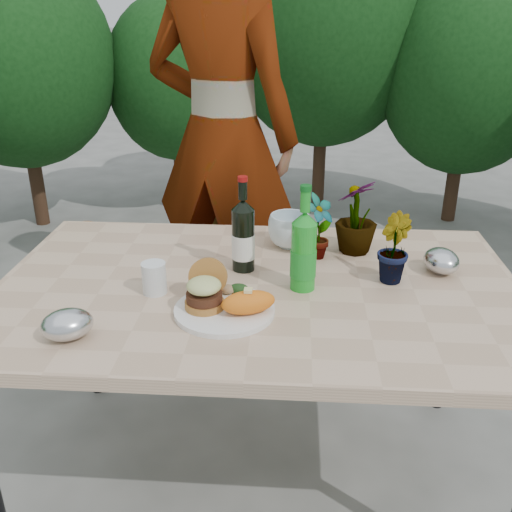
# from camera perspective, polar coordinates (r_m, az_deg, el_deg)

# --- Properties ---
(ground) EXTENTS (80.00, 80.00, 0.00)m
(ground) POSITION_cam_1_polar(r_m,az_deg,el_deg) (2.19, 0.15, -20.67)
(ground) COLOR #61615D
(ground) RESTS_ON ground
(patio_table) EXTENTS (1.60, 1.00, 0.75)m
(patio_table) POSITION_cam_1_polar(r_m,az_deg,el_deg) (1.77, 0.18, -4.50)
(patio_table) COLOR tan
(patio_table) RESTS_ON ground
(shrub_hedge) EXTENTS (6.90, 5.12, 2.32)m
(shrub_hedge) POSITION_cam_1_polar(r_m,az_deg,el_deg) (3.29, 1.40, 17.05)
(shrub_hedge) COLOR #382316
(shrub_hedge) RESTS_ON ground
(dinner_plate) EXTENTS (0.28, 0.28, 0.01)m
(dinner_plate) POSITION_cam_1_polar(r_m,az_deg,el_deg) (1.59, -3.17, -5.44)
(dinner_plate) COLOR white
(dinner_plate) RESTS_ON patio_table
(burger_stack) EXTENTS (0.11, 0.16, 0.11)m
(burger_stack) POSITION_cam_1_polar(r_m,az_deg,el_deg) (1.59, -5.10, -3.35)
(burger_stack) COLOR #B7722D
(burger_stack) RESTS_ON dinner_plate
(sweet_potato) EXTENTS (0.17, 0.12, 0.06)m
(sweet_potato) POSITION_cam_1_polar(r_m,az_deg,el_deg) (1.55, -0.78, -4.65)
(sweet_potato) COLOR orange
(sweet_potato) RESTS_ON dinner_plate
(grilled_veg) EXTENTS (0.08, 0.05, 0.03)m
(grilled_veg) POSITION_cam_1_polar(r_m,az_deg,el_deg) (1.66, -2.20, -3.29)
(grilled_veg) COLOR olive
(grilled_veg) RESTS_ON dinner_plate
(wine_bottle) EXTENTS (0.07, 0.07, 0.31)m
(wine_bottle) POSITION_cam_1_polar(r_m,az_deg,el_deg) (1.80, -1.29, 1.96)
(wine_bottle) COLOR black
(wine_bottle) RESTS_ON patio_table
(sparkling_water) EXTENTS (0.08, 0.08, 0.32)m
(sparkling_water) POSITION_cam_1_polar(r_m,az_deg,el_deg) (1.68, 4.78, 0.38)
(sparkling_water) COLOR #1B9624
(sparkling_water) RESTS_ON patio_table
(plastic_cup) EXTENTS (0.07, 0.07, 0.09)m
(plastic_cup) POSITION_cam_1_polar(r_m,az_deg,el_deg) (1.70, -10.15, -2.18)
(plastic_cup) COLOR silver
(plastic_cup) RESTS_ON patio_table
(seedling_left) EXTENTS (0.14, 0.14, 0.22)m
(seedling_left) POSITION_cam_1_polar(r_m,az_deg,el_deg) (1.89, 6.27, 2.89)
(seedling_left) COLOR #1F551D
(seedling_left) RESTS_ON patio_table
(seedling_mid) EXTENTS (0.11, 0.13, 0.21)m
(seedling_mid) POSITION_cam_1_polar(r_m,az_deg,el_deg) (1.78, 13.48, 0.79)
(seedling_mid) COLOR #2C5F20
(seedling_mid) RESTS_ON patio_table
(seedling_right) EXTENTS (0.20, 0.20, 0.25)m
(seedling_right) POSITION_cam_1_polar(r_m,az_deg,el_deg) (1.96, 10.02, 3.89)
(seedling_right) COLOR #235C1F
(seedling_right) RESTS_ON patio_table
(blue_bowl) EXTENTS (0.16, 0.16, 0.12)m
(blue_bowl) POSITION_cam_1_polar(r_m,az_deg,el_deg) (1.99, 3.37, 2.53)
(blue_bowl) COLOR silver
(blue_bowl) RESTS_ON patio_table
(foil_packet_left) EXTENTS (0.17, 0.16, 0.08)m
(foil_packet_left) POSITION_cam_1_polar(r_m,az_deg,el_deg) (1.53, -18.37, -6.51)
(foil_packet_left) COLOR silver
(foil_packet_left) RESTS_ON patio_table
(foil_packet_right) EXTENTS (0.13, 0.15, 0.08)m
(foil_packet_right) POSITION_cam_1_polar(r_m,az_deg,el_deg) (1.90, 18.05, -0.45)
(foil_packet_right) COLOR silver
(foil_packet_right) RESTS_ON patio_table
(person) EXTENTS (0.83, 0.67, 1.97)m
(person) POSITION_cam_1_polar(r_m,az_deg,el_deg) (2.63, -3.41, 11.77)
(person) COLOR #8A6345
(person) RESTS_ON ground
(terracotta_pot) EXTENTS (0.17, 0.17, 0.14)m
(terracotta_pot) POSITION_cam_1_polar(r_m,az_deg,el_deg) (4.13, -16.74, 2.10)
(terracotta_pot) COLOR #A15529
(terracotta_pot) RESTS_ON ground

